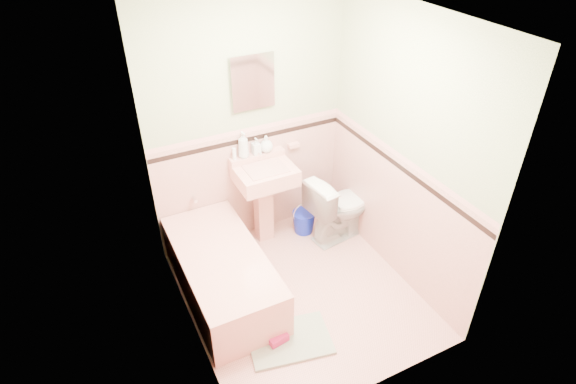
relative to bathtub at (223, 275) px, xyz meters
name	(u,v)px	position (x,y,z in m)	size (l,w,h in m)	color
floor	(300,293)	(0.63, -0.33, -0.23)	(2.20, 2.20, 0.00)	#E9A499
ceiling	(305,19)	(0.63, -0.33, 2.27)	(2.20, 2.20, 0.00)	white
wall_back	(248,126)	(0.63, 0.77, 1.02)	(2.50, 2.50, 0.00)	beige
wall_front	(386,268)	(0.63, -1.43, 1.02)	(2.50, 2.50, 0.00)	beige
wall_left	(178,216)	(-0.37, -0.33, 1.02)	(2.50, 2.50, 0.00)	beige
wall_right	(403,154)	(1.63, -0.33, 1.02)	(2.50, 2.50, 0.00)	beige
wainscot_back	(252,183)	(0.63, 0.76, 0.38)	(2.00, 2.00, 0.00)	#ECAA9E
wainscot_front	(374,335)	(0.63, -1.42, 0.38)	(2.00, 2.00, 0.00)	#ECAA9E
wainscot_left	(191,281)	(-0.36, -0.33, 0.38)	(2.20, 2.20, 0.00)	#ECAA9E
wainscot_right	(393,214)	(1.62, -0.33, 0.38)	(2.20, 2.20, 0.00)	#ECAA9E
accent_back	(250,139)	(0.63, 0.75, 0.90)	(2.00, 2.00, 0.00)	black
accent_front	(382,281)	(0.63, -1.41, 0.90)	(2.00, 2.00, 0.00)	black
accent_left	(183,229)	(-0.35, -0.33, 0.89)	(2.20, 2.20, 0.00)	black
accent_right	(400,167)	(1.61, -0.33, 0.89)	(2.20, 2.20, 0.00)	black
cap_back	(249,130)	(0.63, 0.75, 0.99)	(2.00, 2.00, 0.00)	pink
cap_front	(383,270)	(0.63, -1.41, 0.99)	(2.00, 2.00, 0.00)	pink
cap_left	(181,219)	(-0.35, -0.33, 1.00)	(2.20, 2.20, 0.00)	pink
cap_right	(401,157)	(1.61, -0.33, 1.00)	(2.20, 2.20, 0.00)	pink
bathtub	(223,275)	(0.00, 0.00, 0.00)	(0.70, 1.50, 0.45)	#E4998D
tub_faucet	(194,198)	(0.00, 0.72, 0.41)	(0.04, 0.04, 0.12)	silver
sink	(266,205)	(0.68, 0.53, 0.23)	(0.57, 0.48, 0.90)	#E4998D
sink_faucet	(258,157)	(0.68, 0.67, 0.72)	(0.02, 0.02, 0.10)	silver
medicine_cabinet	(253,82)	(0.68, 0.74, 1.47)	(0.36, 0.04, 0.45)	white
soap_dish	(294,145)	(1.10, 0.73, 0.72)	(0.12, 0.07, 0.04)	#E4998D
soap_bottle_left	(243,145)	(0.54, 0.71, 0.87)	(0.10, 0.10, 0.27)	#B2B2B2
soap_bottle_mid	(256,146)	(0.68, 0.71, 0.83)	(0.08, 0.08, 0.17)	#B2B2B2
soap_bottle_right	(266,144)	(0.78, 0.71, 0.83)	(0.13, 0.13, 0.17)	#B2B2B2
tube	(234,154)	(0.44, 0.71, 0.80)	(0.04, 0.04, 0.12)	white
toilet	(340,206)	(1.41, 0.25, 0.15)	(0.42, 0.74, 0.75)	white
bucket	(304,222)	(1.10, 0.48, -0.10)	(0.25, 0.25, 0.25)	#1121B9
bath_mat	(290,340)	(0.30, -0.78, -0.21)	(0.68, 0.45, 0.03)	gray
shoe	(279,339)	(0.20, -0.76, -0.16)	(0.17, 0.08, 0.07)	#BF1E59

